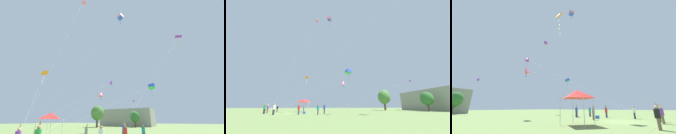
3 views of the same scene
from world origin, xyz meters
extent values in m
plane|color=olive|center=(0.00, 0.00, 0.00)|extent=(220.00, 220.00, 0.00)
cylinder|color=brown|center=(-4.12, 36.82, 0.98)|extent=(0.52, 0.52, 1.97)
ellipsoid|color=#2D662D|center=(-4.12, 36.82, 3.47)|extent=(3.52, 3.17, 3.70)
cylinder|color=#B7B7BC|center=(-6.30, 1.71, 1.15)|extent=(0.05, 0.05, 2.29)
cylinder|color=#B7B7BC|center=(-4.01, 1.71, 1.15)|extent=(0.05, 0.05, 2.29)
cylinder|color=#B7B7BC|center=(-6.30, 4.00, 1.15)|extent=(0.05, 0.05, 2.29)
cylinder|color=#B7B7BC|center=(-4.01, 4.00, 1.15)|extent=(0.05, 0.05, 2.29)
pyramid|color=red|center=(-5.15, 2.85, 2.69)|extent=(2.55, 2.55, 0.80)
cube|color=blue|center=(3.05, 3.84, 0.21)|extent=(0.68, 0.40, 0.41)
cube|color=#473860|center=(3.54, 7.48, 0.41)|extent=(0.39, 0.22, 0.82)
cylinder|color=blue|center=(3.54, 7.48, 1.16)|extent=(0.41, 0.41, 0.68)
sphere|color=tan|center=(3.54, 7.48, 1.61)|extent=(0.26, 0.26, 0.26)
cylinder|color=tan|center=(3.58, 7.50, 1.71)|extent=(0.25, 0.19, 0.59)
cube|color=brown|center=(-0.08, -3.62, 0.38)|extent=(0.36, 0.20, 0.75)
cylinder|color=purple|center=(-0.08, -3.62, 1.07)|extent=(0.38, 0.38, 0.62)
sphere|color=tan|center=(-0.08, -3.62, 1.48)|extent=(0.24, 0.24, 0.24)
cylinder|color=tan|center=(-0.09, -3.60, 1.58)|extent=(0.12, 0.17, 0.54)
cube|color=brown|center=(0.51, 3.46, 0.35)|extent=(0.33, 0.18, 0.70)
cylinder|color=slate|center=(0.51, 3.46, 0.98)|extent=(0.35, 0.35, 0.57)
sphere|color=#896042|center=(0.51, 3.46, 1.37)|extent=(0.22, 0.22, 0.22)
cylinder|color=#896042|center=(0.55, 3.47, 1.45)|extent=(0.21, 0.18, 0.50)
cube|color=#282833|center=(1.88, -3.47, 0.42)|extent=(0.40, 0.22, 0.84)
cylinder|color=#288E3D|center=(1.88, -3.47, 1.18)|extent=(0.42, 0.42, 0.69)
sphere|color=tan|center=(1.88, -3.47, 1.65)|extent=(0.26, 0.26, 0.26)
cylinder|color=tan|center=(1.86, -3.42, 1.75)|extent=(0.19, 0.25, 0.60)
cube|color=#473860|center=(5.48, 3.15, 0.38)|extent=(0.37, 0.20, 0.77)
cylinder|color=red|center=(5.48, 3.15, 1.09)|extent=(0.39, 0.39, 0.64)
sphere|color=#896042|center=(5.48, 3.15, 1.51)|extent=(0.24, 0.24, 0.24)
cylinder|color=#896042|center=(5.48, 3.16, 1.61)|extent=(0.13, 0.15, 0.54)
cube|color=#282833|center=(5.18, -0.83, 0.41)|extent=(0.39, 0.22, 0.82)
cylinder|color=white|center=(5.18, -0.83, 1.16)|extent=(0.41, 0.41, 0.68)
sphere|color=tan|center=(5.18, -0.83, 1.61)|extent=(0.26, 0.26, 0.26)
cube|color=brown|center=(-4.53, -3.08, 0.38)|extent=(0.36, 0.20, 0.75)
cylinder|color=black|center=(-4.53, -3.08, 1.06)|extent=(0.38, 0.38, 0.62)
sphere|color=tan|center=(-4.53, -3.08, 1.48)|extent=(0.24, 0.24, 0.24)
cube|color=#473860|center=(6.44, 6.30, 0.38)|extent=(0.36, 0.20, 0.76)
cylinder|color=teal|center=(6.44, 6.30, 1.08)|extent=(0.38, 0.38, 0.63)
sphere|color=#896042|center=(6.44, 6.30, 1.50)|extent=(0.24, 0.24, 0.24)
cylinder|color=silver|center=(1.54, 2.11, 10.54)|extent=(3.72, 11.66, 21.09)
cube|color=pink|center=(3.40, 7.94, 21.09)|extent=(1.36, 1.37, 0.99)
cube|color=blue|center=(3.40, 7.94, 20.78)|extent=(1.23, 1.08, 0.49)
sphere|color=blue|center=(3.45, 7.99, 20.41)|extent=(0.17, 0.17, 0.17)
sphere|color=blue|center=(3.38, 8.01, 19.95)|extent=(0.17, 0.17, 0.17)
sphere|color=blue|center=(3.41, 7.98, 19.48)|extent=(0.17, 0.17, 0.17)
cylinder|color=silver|center=(9.89, 11.78, 11.91)|extent=(8.27, 25.59, 23.83)
cube|color=purple|center=(14.02, 24.57, 23.82)|extent=(1.77, 1.78, 1.39)
cube|color=yellow|center=(14.02, 24.57, 23.45)|extent=(1.54, 1.36, 0.80)
sphere|color=yellow|center=(14.08, 24.61, 23.00)|extent=(0.20, 0.20, 0.20)
sphere|color=yellow|center=(14.06, 24.53, 22.43)|extent=(0.20, 0.20, 0.20)
sphere|color=yellow|center=(13.99, 24.57, 21.86)|extent=(0.20, 0.20, 0.20)
sphere|color=yellow|center=(13.98, 24.55, 21.30)|extent=(0.20, 0.20, 0.20)
cylinder|color=silver|center=(-1.81, 4.61, 3.61)|extent=(3.18, 15.76, 7.22)
cone|color=pink|center=(-3.40, 12.49, 7.22)|extent=(1.14, 1.24, 1.39)
sphere|color=black|center=(-3.39, 12.44, 6.59)|extent=(0.15, 0.15, 0.15)
sphere|color=black|center=(-3.35, 12.53, 6.16)|extent=(0.15, 0.15, 0.15)
cylinder|color=silver|center=(3.29, 3.95, 3.65)|extent=(7.66, 14.77, 7.30)
cube|color=blue|center=(7.12, 11.33, 7.29)|extent=(1.18, 1.16, 0.93)
cube|color=green|center=(7.12, 11.33, 7.01)|extent=(1.01, 0.94, 0.47)
sphere|color=green|center=(7.11, 11.25, 6.68)|extent=(0.15, 0.15, 0.15)
sphere|color=green|center=(7.07, 11.27, 6.25)|extent=(0.15, 0.15, 0.15)
sphere|color=green|center=(7.12, 11.36, 5.82)|extent=(0.15, 0.15, 0.15)
cylinder|color=silver|center=(-4.55, -0.33, 4.70)|extent=(7.80, 6.15, 9.41)
pyramid|color=orange|center=(-8.50, 2.75, 9.46)|extent=(1.04, 1.23, 0.97)
sphere|color=white|center=(-8.51, 2.70, 8.80)|extent=(0.15, 0.15, 0.15)
sphere|color=white|center=(-8.40, 2.69, 8.37)|extent=(0.15, 0.15, 0.15)
sphere|color=white|center=(-8.50, 2.70, 7.95)|extent=(0.15, 0.15, 0.15)
sphere|color=white|center=(-8.39, 2.68, 7.52)|extent=(0.15, 0.15, 0.15)
cylinder|color=silver|center=(0.87, 19.25, 4.09)|extent=(6.33, 23.61, 8.18)
cone|color=purple|center=(-2.29, 31.06, 8.17)|extent=(0.84, 0.84, 0.94)
sphere|color=pink|center=(-2.32, 31.00, 7.75)|extent=(0.11, 0.11, 0.11)
sphere|color=pink|center=(-2.30, 31.01, 7.45)|extent=(0.11, 0.11, 0.11)
sphere|color=pink|center=(-2.27, 31.10, 7.15)|extent=(0.11, 0.11, 0.11)
cylinder|color=silver|center=(-2.24, 0.72, 13.06)|extent=(3.37, 8.47, 26.11)
cylinder|color=silver|center=(-3.00, 5.58, 4.99)|extent=(2.23, 17.52, 9.98)
cone|color=purple|center=(-1.88, 14.33, 9.97)|extent=(1.20, 1.04, 1.18)
sphere|color=green|center=(-1.87, 14.33, 9.46)|extent=(0.13, 0.13, 0.13)
sphere|color=green|center=(-1.84, 14.40, 9.11)|extent=(0.13, 0.13, 0.13)
sphere|color=green|center=(-1.90, 14.32, 8.75)|extent=(0.13, 0.13, 0.13)
camera|label=1|loc=(10.52, -9.52, 2.05)|focal=20.00mm
camera|label=2|loc=(28.01, 6.20, 1.27)|focal=20.00mm
camera|label=3|loc=(-15.98, -2.65, 1.43)|focal=20.00mm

